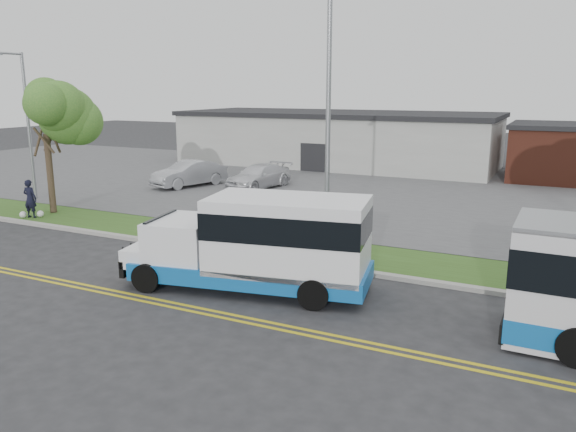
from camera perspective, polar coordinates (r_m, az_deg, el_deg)
The scene contains 17 objects.
ground at distance 20.56m, azimuth -6.92°, elevation -4.81°, with size 140.00×140.00×0.00m, color #28282B.
lane_line_north at distance 17.64m, azimuth -13.79°, elevation -8.10°, with size 70.00×0.12×0.01m, color gold.
lane_line_south at distance 17.43m, azimuth -14.43°, elevation -8.40°, with size 70.00×0.12×0.01m, color gold.
curb at distance 21.42m, azimuth -5.32°, elevation -3.83°, with size 80.00×0.30×0.15m, color #9E9B93.
verge at distance 22.92m, azimuth -2.97°, elevation -2.74°, with size 80.00×3.30×0.10m, color #334F1A.
parking_lot at distance 35.60m, azimuth 8.13°, elevation 2.76°, with size 80.00×25.00×0.10m, color #4C4C4F.
commercial_building at distance 46.67m, azimuth 5.03°, elevation 7.86°, with size 25.40×10.40×4.35m.
brick_wing at distance 42.58m, azimuth 25.78°, elevation 5.86°, with size 6.30×7.30×3.90m.
tree_west at distance 30.05m, azimuth -23.53°, elevation 9.74°, with size 4.40×4.40×6.91m.
streetlight_near at distance 20.64m, azimuth 4.03°, elevation 10.13°, with size 0.35×1.53×9.50m.
streetlight_far at distance 34.57m, azimuth -25.01°, elevation 8.80°, with size 0.35×1.53×8.00m.
shuttle_bus at distance 17.38m, azimuth -2.44°, elevation -2.52°, with size 8.10×3.85×2.99m.
pedestrian at distance 29.66m, azimuth -24.73°, elevation 1.61°, with size 0.68×0.44×1.86m, color black.
parked_car_a at distance 36.34m, azimuth -10.00°, elevation 4.28°, with size 1.72×4.92×1.62m, color #A4A6AB.
parked_car_b at distance 35.23m, azimuth -3.01°, elevation 4.05°, with size 2.03×5.00×1.45m, color silver.
grocery_bag_left at distance 29.88m, azimuth -25.33°, elevation 0.13°, with size 0.32×0.32×0.32m, color white.
grocery_bag_right at distance 29.73m, azimuth -23.86°, elevation 0.21°, with size 0.32×0.32×0.32m, color white.
Camera 1 is at (10.79, -16.36, 6.20)m, focal length 35.00 mm.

